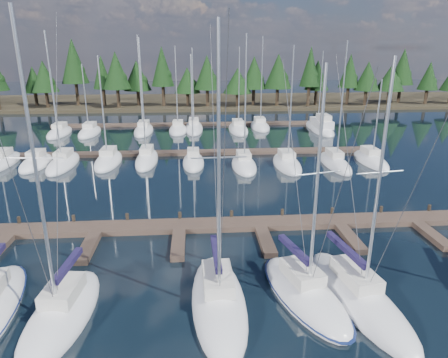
{
  "coord_description": "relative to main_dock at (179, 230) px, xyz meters",
  "views": [
    {
      "loc": [
        1.29,
        -9.45,
        12.89
      ],
      "look_at": [
        3.63,
        22.0,
        2.5
      ],
      "focal_mm": 32.0,
      "sensor_mm": 36.0,
      "label": 1
    }
  ],
  "objects": [
    {
      "name": "main_dock",
      "position": [
        0.0,
        0.0,
        0.0
      ],
      "size": [
        44.0,
        6.13,
        0.9
      ],
      "color": "#4B3A2F",
      "rests_on": "ground"
    },
    {
      "name": "tree_line",
      "position": [
        -0.91,
        62.87,
        7.18
      ],
      "size": [
        185.55,
        11.89,
        14.3
      ],
      "color": "black",
      "rests_on": "far_shore"
    },
    {
      "name": "back_sailboat_rows",
      "position": [
        -0.48,
        27.81,
        0.06
      ],
      "size": [
        45.61,
        32.72,
        15.53
      ],
      "color": "white",
      "rests_on": "ground"
    },
    {
      "name": "front_sailboat_5",
      "position": [
        9.8,
        -9.12,
        0.08
      ],
      "size": [
        4.22,
        10.02,
        13.38
      ],
      "color": "white",
      "rests_on": "ground"
    },
    {
      "name": "front_sailboat_4",
      "position": [
        7.0,
        -8.62,
        0.08
      ],
      "size": [
        4.88,
        8.7,
        13.08
      ],
      "color": "white",
      "rests_on": "ground"
    },
    {
      "name": "front_sailboat_3",
      "position": [
        2.33,
        -8.98,
        0.09
      ],
      "size": [
        3.04,
        9.27,
        14.88
      ],
      "color": "white",
      "rests_on": "ground"
    },
    {
      "name": "far_shore",
      "position": [
        0.0,
        72.64,
        0.1
      ],
      "size": [
        220.0,
        30.0,
        0.6
      ],
      "primitive_type": "cube",
      "color": "#322A1C",
      "rests_on": "ground"
    },
    {
      "name": "front_sailboat_2",
      "position": [
        -5.52,
        -9.43,
        0.1
      ],
      "size": [
        3.5,
        8.1,
        15.32
      ],
      "color": "white",
      "rests_on": "ground"
    },
    {
      "name": "motor_yacht_right",
      "position": [
        21.85,
        35.56,
        0.3
      ],
      "size": [
        3.39,
        9.37,
        4.64
      ],
      "color": "white",
      "rests_on": "ground"
    },
    {
      "name": "ground",
      "position": [
        0.0,
        12.64,
        -0.2
      ],
      "size": [
        260.0,
        260.0,
        0.0
      ],
      "primitive_type": "plane",
      "color": "black",
      "rests_on": "ground"
    },
    {
      "name": "back_docks",
      "position": [
        0.0,
        32.23,
        -0.0
      ],
      "size": [
        50.0,
        21.8,
        0.4
      ],
      "color": "#4B3A2F",
      "rests_on": "ground"
    }
  ]
}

